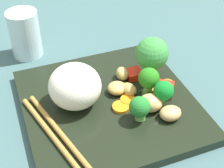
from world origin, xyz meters
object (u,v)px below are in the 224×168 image
Objects in this scene: broccoli_floret_0 at (149,79)px; drinking_glass at (25,34)px; chopstick_pair at (57,136)px; square_plate at (109,105)px; rice_mound at (75,86)px; carrot_slice_2 at (128,100)px.

drinking_glass is at bearing 34.61° from broccoli_floret_0.
broccoli_floret_0 is 17.94cm from chopstick_pair.
broccoli_floret_0 is 28.78cm from drinking_glass.
chopstick_pair is (-4.61, 10.44, 1.30)cm from square_plate.
chopstick_pair is (-3.48, 17.32, -3.16)cm from broccoli_floret_0.
rice_mound is 3.42× the size of carrot_slice_2.
square_plate is at bearing 100.63° from chopstick_pair.
broccoli_floret_0 is 2.24× the size of carrot_slice_2.
broccoli_floret_0 is 0.28× the size of chopstick_pair.
drinking_glass is (27.17, -0.97, 2.78)cm from chopstick_pair.
rice_mound is at bearing -168.68° from drinking_glass.
drinking_glass is (23.69, 16.35, -0.38)cm from broccoli_floret_0.
chopstick_pair is at bearing 101.35° from broccoli_floret_0.
rice_mound is 0.89× the size of drinking_glass.
broccoli_floret_0 is 5.08cm from carrot_slice_2.
rice_mound is 8.85cm from chopstick_pair.
square_plate is at bearing 80.62° from broccoli_floret_0.
broccoli_floret_0 reaches higher than carrot_slice_2.
drinking_glass is at bearing 27.53° from carrot_slice_2.
chopstick_pair is at bearing 177.95° from drinking_glass.
square_plate is 3.28× the size of rice_mound.
carrot_slice_2 is at bearing 90.58° from chopstick_pair.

